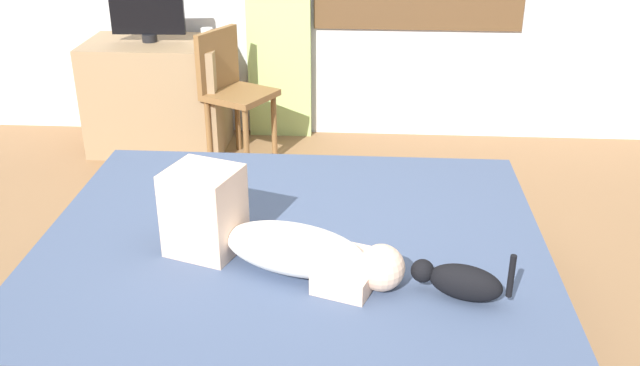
{
  "coord_description": "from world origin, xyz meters",
  "views": [
    {
      "loc": [
        0.21,
        -2.42,
        1.91
      ],
      "look_at": [
        0.03,
        0.33,
        0.61
      ],
      "focal_mm": 40.41,
      "sensor_mm": 36.0,
      "label": 1
    }
  ],
  "objects_px": {
    "desk": "(158,95)",
    "chair_by_desk": "(231,86)",
    "cat": "(460,281)",
    "bed": "(293,285)",
    "person_lying": "(270,237)",
    "tv_monitor": "(147,14)",
    "cup": "(207,36)"
  },
  "relations": [
    {
      "from": "desk",
      "to": "chair_by_desk",
      "type": "distance_m",
      "value": 0.59
    },
    {
      "from": "cat",
      "to": "bed",
      "type": "bearing_deg",
      "value": 147.86
    },
    {
      "from": "cat",
      "to": "desk",
      "type": "distance_m",
      "value": 3.01
    },
    {
      "from": "person_lying",
      "to": "chair_by_desk",
      "type": "height_order",
      "value": "chair_by_desk"
    },
    {
      "from": "cat",
      "to": "tv_monitor",
      "type": "distance_m",
      "value": 3.04
    },
    {
      "from": "bed",
      "to": "cat",
      "type": "bearing_deg",
      "value": -32.14
    },
    {
      "from": "desk",
      "to": "cup",
      "type": "distance_m",
      "value": 0.56
    },
    {
      "from": "person_lying",
      "to": "chair_by_desk",
      "type": "relative_size",
      "value": 1.08
    },
    {
      "from": "bed",
      "to": "tv_monitor",
      "type": "relative_size",
      "value": 4.37
    },
    {
      "from": "bed",
      "to": "desk",
      "type": "bearing_deg",
      "value": 118.76
    },
    {
      "from": "tv_monitor",
      "to": "chair_by_desk",
      "type": "bearing_deg",
      "value": -18.89
    },
    {
      "from": "cat",
      "to": "tv_monitor",
      "type": "xyz_separation_m",
      "value": [
        -1.77,
        2.44,
        0.39
      ]
    },
    {
      "from": "desk",
      "to": "chair_by_desk",
      "type": "bearing_deg",
      "value": -19.5
    },
    {
      "from": "person_lying",
      "to": "cat",
      "type": "bearing_deg",
      "value": -14.89
    },
    {
      "from": "desk",
      "to": "cup",
      "type": "xyz_separation_m",
      "value": [
        0.37,
        -0.01,
        0.42
      ]
    },
    {
      "from": "person_lying",
      "to": "cup",
      "type": "xyz_separation_m",
      "value": [
        -0.69,
        2.24,
        0.21
      ]
    },
    {
      "from": "bed",
      "to": "chair_by_desk",
      "type": "bearing_deg",
      "value": 107.43
    },
    {
      "from": "cat",
      "to": "cup",
      "type": "bearing_deg",
      "value": 119.71
    },
    {
      "from": "bed",
      "to": "desk",
      "type": "relative_size",
      "value": 2.33
    },
    {
      "from": "cat",
      "to": "desk",
      "type": "relative_size",
      "value": 0.38
    },
    {
      "from": "cup",
      "to": "cat",
      "type": "bearing_deg",
      "value": -60.29
    },
    {
      "from": "bed",
      "to": "chair_by_desk",
      "type": "distance_m",
      "value": 1.96
    },
    {
      "from": "bed",
      "to": "tv_monitor",
      "type": "xyz_separation_m",
      "value": [
        -1.14,
        2.04,
        0.69
      ]
    },
    {
      "from": "cat",
      "to": "chair_by_desk",
      "type": "height_order",
      "value": "chair_by_desk"
    },
    {
      "from": "tv_monitor",
      "to": "bed",
      "type": "bearing_deg",
      "value": -60.84
    },
    {
      "from": "person_lying",
      "to": "cat",
      "type": "distance_m",
      "value": 0.71
    },
    {
      "from": "person_lying",
      "to": "tv_monitor",
      "type": "height_order",
      "value": "tv_monitor"
    },
    {
      "from": "chair_by_desk",
      "to": "bed",
      "type": "bearing_deg",
      "value": -72.57
    },
    {
      "from": "person_lying",
      "to": "cup",
      "type": "height_order",
      "value": "cup"
    },
    {
      "from": "desk",
      "to": "chair_by_desk",
      "type": "height_order",
      "value": "chair_by_desk"
    },
    {
      "from": "person_lying",
      "to": "tv_monitor",
      "type": "xyz_separation_m",
      "value": [
        -1.08,
        2.25,
        0.34
      ]
    },
    {
      "from": "bed",
      "to": "tv_monitor",
      "type": "height_order",
      "value": "tv_monitor"
    }
  ]
}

